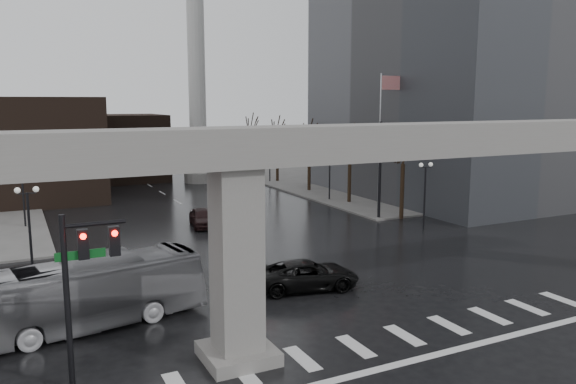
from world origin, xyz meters
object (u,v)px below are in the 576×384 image
at_px(pickup_truck, 307,275).
at_px(far_car, 202,217).
at_px(signal_mast_arm, 340,150).
at_px(city_bus, 76,295).

height_order(pickup_truck, far_car, pickup_truck).
distance_m(signal_mast_arm, far_car, 11.96).
bearing_deg(signal_mast_arm, city_bus, -148.07).
relative_size(signal_mast_arm, pickup_truck, 2.26).
height_order(city_bus, far_car, city_bus).
xyz_separation_m(signal_mast_arm, pickup_truck, (-9.83, -12.84, -5.08)).
bearing_deg(far_car, signal_mast_arm, -10.47).
height_order(pickup_truck, city_bus, city_bus).
bearing_deg(city_bus, far_car, -41.81).
bearing_deg(pickup_truck, far_car, 13.08).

